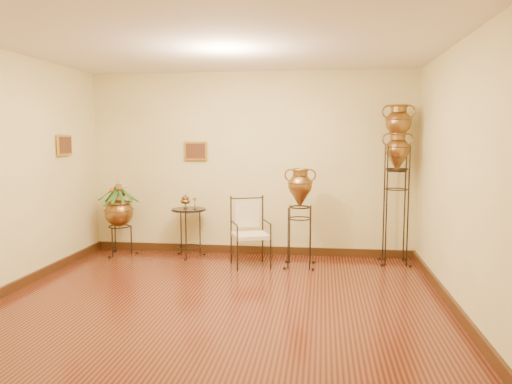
# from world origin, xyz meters

# --- Properties ---
(ground) EXTENTS (5.00, 5.00, 0.00)m
(ground) POSITION_xyz_m (0.00, 0.00, 0.00)
(ground) COLOR maroon
(ground) RESTS_ON ground
(room_shell) EXTENTS (5.02, 5.02, 2.81)m
(room_shell) POSITION_xyz_m (-0.01, 0.01, 1.73)
(room_shell) COLOR #F5E89E
(room_shell) RESTS_ON ground
(amphora_tall) EXTENTS (0.56, 0.56, 2.29)m
(amphora_tall) POSITION_xyz_m (2.15, 2.15, 1.17)
(amphora_tall) COLOR black
(amphora_tall) RESTS_ON ground
(amphora_mid) EXTENTS (0.48, 0.48, 1.90)m
(amphora_mid) POSITION_xyz_m (2.15, 2.15, 0.96)
(amphora_mid) COLOR black
(amphora_mid) RESTS_ON ground
(amphora_short) EXTENTS (0.46, 0.46, 1.41)m
(amphora_short) POSITION_xyz_m (0.80, 1.79, 0.70)
(amphora_short) COLOR black
(amphora_short) RESTS_ON ground
(planter_urn) EXTENTS (0.82, 0.82, 1.28)m
(planter_urn) POSITION_xyz_m (-2.00, 2.15, 0.71)
(planter_urn) COLOR black
(planter_urn) RESTS_ON ground
(armchair) EXTENTS (0.69, 0.67, 0.96)m
(armchair) POSITION_xyz_m (0.12, 1.70, 0.48)
(armchair) COLOR black
(armchair) RESTS_ON ground
(side_table) EXTENTS (0.66, 0.66, 0.93)m
(side_table) POSITION_xyz_m (-0.89, 2.15, 0.39)
(side_table) COLOR black
(side_table) RESTS_ON ground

